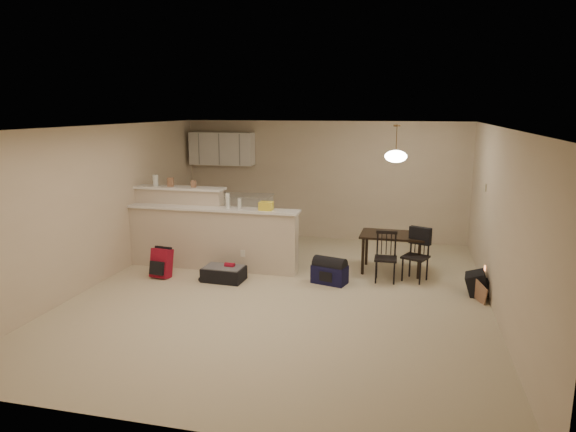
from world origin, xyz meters
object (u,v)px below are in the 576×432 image
(dining_chair_far, at_px, (415,256))
(navy_duffel, at_px, (330,274))
(dining_chair_near, at_px, (386,257))
(suitcase, at_px, (224,274))
(dining_table, at_px, (392,239))
(pendant_lamp, at_px, (396,156))
(red_backpack, at_px, (161,263))
(black_daypack, at_px, (477,284))

(dining_chair_far, relative_size, navy_duffel, 1.56)
(dining_chair_near, distance_m, suitcase, 2.64)
(suitcase, bearing_deg, dining_table, 26.21)
(suitcase, bearing_deg, dining_chair_near, 15.68)
(dining_table, relative_size, suitcase, 1.64)
(pendant_lamp, height_order, navy_duffel, pendant_lamp)
(dining_chair_near, relative_size, suitcase, 1.23)
(dining_chair_far, xyz_separation_m, red_backpack, (-4.09, -0.79, -0.18))
(dining_chair_far, xyz_separation_m, black_daypack, (0.91, -0.44, -0.25))
(dining_chair_far, bearing_deg, dining_chair_near, -138.84)
(pendant_lamp, distance_m, black_daypack, 2.39)
(dining_table, height_order, dining_chair_far, dining_chair_far)
(dining_chair_far, height_order, black_daypack, dining_chair_far)
(red_backpack, bearing_deg, suitcase, 11.08)
(dining_table, relative_size, dining_chair_far, 1.27)
(dining_chair_far, xyz_separation_m, navy_duffel, (-1.33, -0.44, -0.28))
(dining_table, distance_m, navy_duffel, 1.34)
(dining_chair_far, bearing_deg, suitcase, -142.81)
(dining_chair_far, height_order, navy_duffel, dining_chair_far)
(dining_chair_near, distance_m, navy_duffel, 0.95)
(dining_chair_near, distance_m, dining_chair_far, 0.49)
(pendant_lamp, xyz_separation_m, dining_chair_far, (0.39, -0.41, -1.57))
(dining_chair_far, bearing_deg, navy_duffel, -137.84)
(dining_chair_near, height_order, red_backpack, dining_chair_near)
(suitcase, xyz_separation_m, black_daypack, (3.94, 0.28, 0.06))
(red_backpack, xyz_separation_m, navy_duffel, (2.77, 0.35, -0.09))
(suitcase, bearing_deg, red_backpack, -173.49)
(pendant_lamp, distance_m, dining_chair_far, 1.66)
(dining_chair_far, relative_size, red_backpack, 1.77)
(dining_table, height_order, dining_chair_near, dining_chair_near)
(dining_chair_near, height_order, suitcase, dining_chair_near)
(dining_chair_far, relative_size, suitcase, 1.29)
(dining_chair_near, relative_size, red_backpack, 1.69)
(navy_duffel, bearing_deg, pendant_lamp, 57.63)
(dining_chair_near, bearing_deg, black_daypack, -13.63)
(navy_duffel, bearing_deg, dining_table, 57.63)
(dining_chair_near, bearing_deg, pendant_lamp, 80.76)
(navy_duffel, distance_m, black_daypack, 2.24)
(suitcase, xyz_separation_m, navy_duffel, (1.70, 0.28, 0.04))
(red_backpack, distance_m, black_daypack, 5.02)
(dining_table, height_order, navy_duffel, dining_table)
(suitcase, bearing_deg, pendant_lamp, 26.21)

